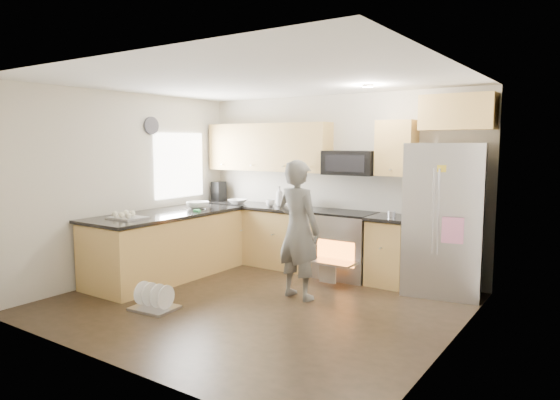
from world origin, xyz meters
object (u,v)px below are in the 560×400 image
Objects in this scene: refrigerator at (444,219)px; person at (298,230)px; stove_range at (347,230)px; dish_rack at (154,302)px.

person is (-1.41, -1.21, -0.10)m from refrigerator.
refrigerator reaches higher than person.
refrigerator is at bearing 0.31° from stove_range.
refrigerator is at bearing -129.57° from person.
person is at bearing -92.61° from stove_range.
refrigerator is at bearing 44.63° from dish_rack.
dish_rack is (-1.19, -2.50, -0.59)m from stove_range.
stove_range reaches higher than person.
person is 1.88m from dish_rack.
refrigerator is (1.35, 0.01, 0.27)m from stove_range.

